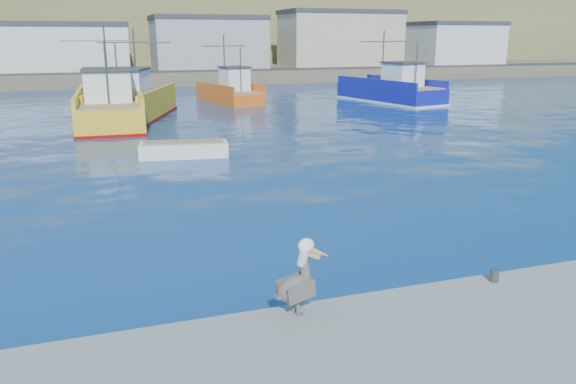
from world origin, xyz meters
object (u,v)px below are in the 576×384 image
Objects in this scene: pelican at (299,282)px; skiff_mid at (184,151)px; trawler_yellow_b at (133,104)px; trawler_blue at (392,90)px; boat_orange at (230,92)px; trawler_yellow_a at (110,108)px.

skiff_mid is at bearing 88.61° from pelican.
trawler_yellow_b is 24.00m from trawler_blue.
trawler_blue is 1.37× the size of boat_orange.
trawler_yellow_b is 1.03× the size of trawler_blue.
skiff_mid is (-22.19, -18.91, -0.74)m from trawler_blue.
trawler_blue is 15.03m from boat_orange.
trawler_blue is 2.62× the size of skiff_mid.
trawler_yellow_a reaches higher than pelican.
boat_orange is (-14.49, 3.96, -0.02)m from trawler_blue.
pelican is at bearing -121.14° from trawler_blue.
boat_orange is 42.22m from pelican.
trawler_yellow_b is 1.41× the size of boat_orange.
trawler_yellow_a is 13.37m from skiff_mid.
pelican is (-0.45, -18.56, 0.86)m from skiff_mid.
boat_orange is at bearing 164.73° from trawler_blue.
trawler_yellow_a reaches higher than trawler_yellow_b.
trawler_yellow_b is 2.69× the size of skiff_mid.
pelican is (1.06, -33.69, 0.11)m from trawler_yellow_b.
trawler_yellow_b is 15.22m from skiff_mid.
trawler_blue reaches higher than skiff_mid.
trawler_yellow_a reaches higher than trawler_blue.
trawler_yellow_a is at bearing 103.81° from skiff_mid.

